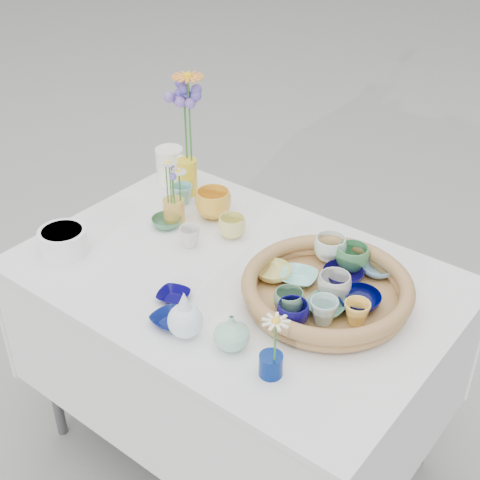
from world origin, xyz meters
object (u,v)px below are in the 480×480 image
Objects in this scene: wicker_tray at (327,290)px; display_table at (237,446)px; bud_vase_seafoam at (232,332)px; tall_vase_yellow at (188,177)px.

display_table is at bearing -169.88° from wicker_tray.
display_table is 13.07× the size of bud_vase_seafoam.
bud_vase_seafoam reaches higher than display_table.
tall_vase_yellow is at bearing 139.57° from bud_vase_seafoam.
tall_vase_yellow is (-0.71, 0.22, 0.03)m from wicker_tray.
wicker_tray is at bearing -17.41° from tall_vase_yellow.
tall_vase_yellow reaches higher than display_table.
wicker_tray is at bearing 10.12° from display_table.
display_table is 0.85m from wicker_tray.
display_table is at bearing -32.36° from tall_vase_yellow.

